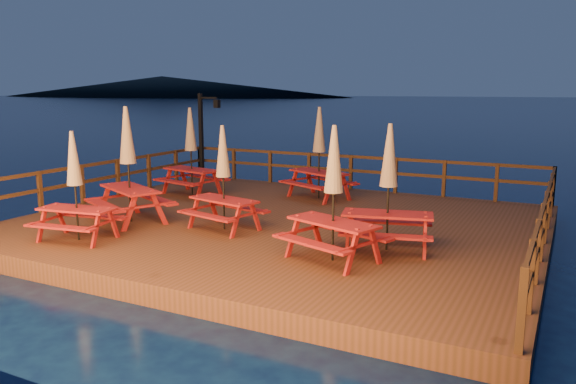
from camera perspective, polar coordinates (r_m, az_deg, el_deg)
name	(u,v)px	position (r m, az deg, el deg)	size (l,w,h in m)	color
ground	(280,236)	(13.80, -0.85, -4.52)	(500.00, 500.00, 0.00)	#050E32
deck	(280,228)	(13.75, -0.85, -3.71)	(12.00, 10.00, 0.40)	#4D2D19
deck_piles	(280,248)	(13.88, -0.85, -5.72)	(11.44, 9.44, 1.40)	#3A2512
railing	(310,179)	(15.11, 2.29, 1.31)	(11.80, 9.75, 1.10)	#3A2512
lamp_post	(205,128)	(20.09, -8.47, 6.44)	(0.85, 0.18, 3.00)	black
headland_left	(162,86)	(261.44, -12.68, 10.42)	(180.00, 84.00, 9.00)	black
picnic_table_0	(191,150)	(17.08, -9.83, 4.24)	(2.11, 1.87, 2.61)	maroon
picnic_table_1	(319,151)	(16.27, 3.18, 4.14)	(2.31, 2.14, 2.65)	maroon
picnic_table_2	(128,163)	(13.87, -15.92, 2.89)	(2.42, 2.25, 2.76)	maroon
picnic_table_3	(333,192)	(10.30, 4.64, 0.04)	(2.14, 1.95, 2.52)	maroon
picnic_table_4	(223,176)	(12.69, -6.59, 1.62)	(1.92, 1.70, 2.37)	maroon
picnic_table_5	(75,184)	(12.52, -20.83, 0.73)	(1.80, 1.56, 2.31)	maroon
picnic_table_6	(388,186)	(11.11, 10.17, 0.65)	(2.05, 1.82, 2.51)	maroon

